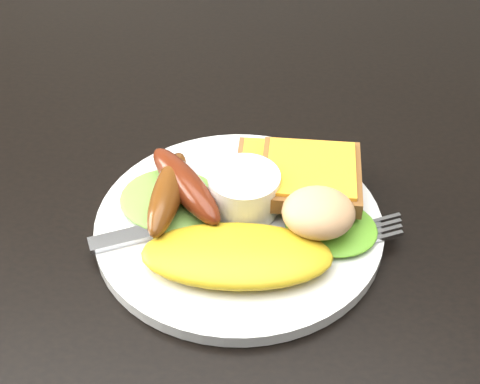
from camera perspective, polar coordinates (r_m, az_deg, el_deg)
The scene contains 12 objects.
dining_table at distance 0.68m, azimuth 9.51°, elevation 4.56°, with size 1.20×0.80×0.04m, color black.
plate at distance 0.53m, azimuth -0.09°, elevation -2.80°, with size 0.23×0.23×0.01m, color white.
lettuce_left at distance 0.54m, azimuth -5.94°, elevation -0.64°, with size 0.08×0.08×0.01m, color #598E35.
lettuce_right at distance 0.52m, azimuth 7.77°, elevation -2.95°, with size 0.07×0.07×0.01m, color #4D861E.
omelette at distance 0.49m, azimuth -0.27°, elevation -5.41°, with size 0.14×0.07×0.02m, color yellow.
sausage_a at distance 0.53m, azimuth -6.18°, elevation -0.06°, with size 0.02×0.10×0.02m, color #69350A.
sausage_b at distance 0.53m, azimuth -4.70°, elevation 0.63°, with size 0.03×0.10×0.03m, color #5C1B07.
ramekin at distance 0.53m, azimuth 0.35°, elevation 0.04°, with size 0.06×0.06×0.03m, color white.
toast_a at distance 0.56m, azimuth 3.67°, elevation 1.52°, with size 0.08×0.08×0.01m, color brown.
toast_b at distance 0.54m, azimuth 6.05°, elevation 1.36°, with size 0.08×0.08×0.01m, color brown.
potato_salad at distance 0.50m, azimuth 6.71°, elevation -1.75°, with size 0.06×0.05×0.03m, color beige.
fork at distance 0.53m, azimuth -3.03°, elevation -2.28°, with size 0.18×0.01×0.00m, color #ADAFB7.
Camera 1 is at (-0.06, -0.54, 1.13)m, focal length 50.00 mm.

